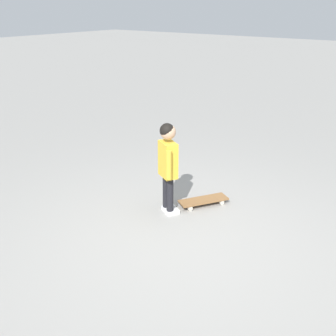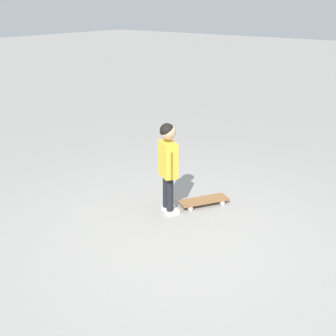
% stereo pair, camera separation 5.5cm
% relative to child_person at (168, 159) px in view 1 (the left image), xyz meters
% --- Properties ---
extents(ground_plane, '(50.00, 50.00, 0.00)m').
position_rel_child_person_xyz_m(ground_plane, '(0.56, -0.43, -0.66)').
color(ground_plane, gray).
extents(child_person, '(0.28, 0.35, 1.06)m').
position_rel_child_person_xyz_m(child_person, '(0.00, 0.00, 0.00)').
color(child_person, black).
rests_on(child_person, ground).
extents(skateboard, '(0.47, 0.61, 0.07)m').
position_rel_child_person_xyz_m(skateboard, '(0.22, 0.40, -0.60)').
color(skateboard, olive).
rests_on(skateboard, ground).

